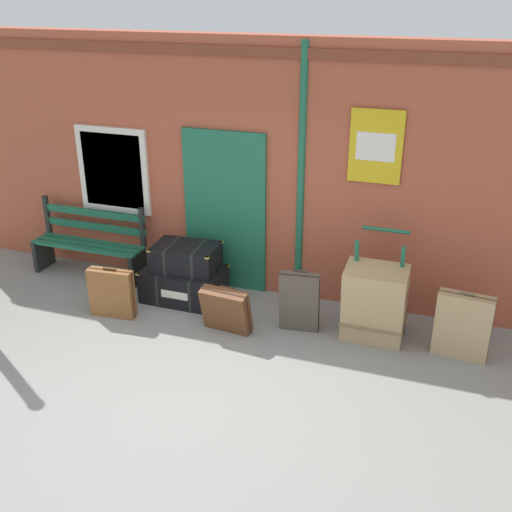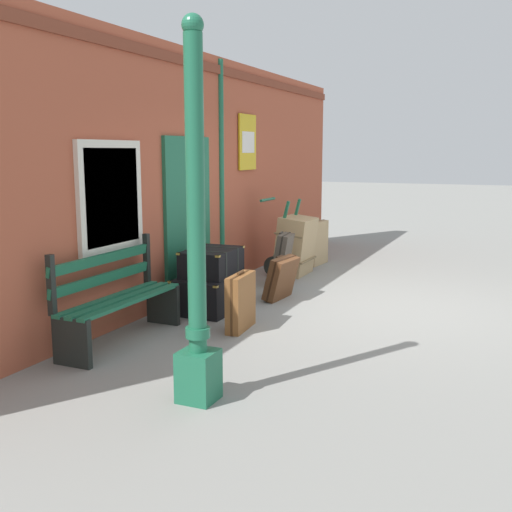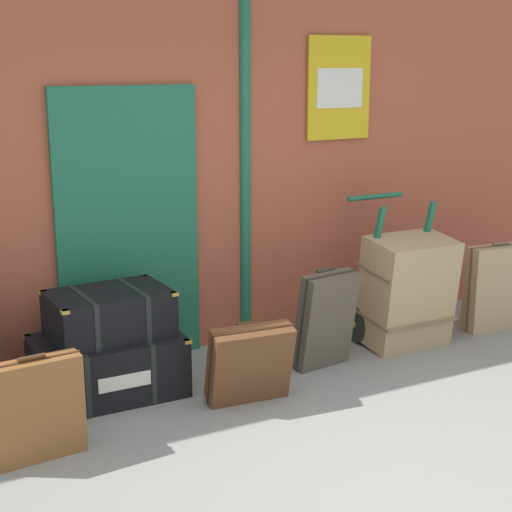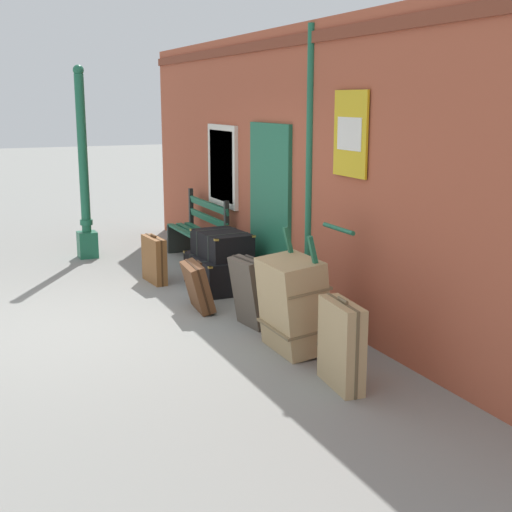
# 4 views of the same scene
# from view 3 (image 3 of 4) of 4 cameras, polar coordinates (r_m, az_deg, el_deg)

# --- Properties ---
(ground_plane) EXTENTS (60.00, 60.00, 0.00)m
(ground_plane) POSITION_cam_3_polar(r_m,az_deg,el_deg) (4.45, 8.45, -16.71)
(ground_plane) COLOR gray
(brick_facade) EXTENTS (10.40, 0.35, 3.20)m
(brick_facade) POSITION_cam_3_polar(r_m,az_deg,el_deg) (6.13, -5.58, 7.81)
(brick_facade) COLOR #AD5138
(brick_facade) RESTS_ON ground
(steamer_trunk_base) EXTENTS (1.01, 0.66, 0.43)m
(steamer_trunk_base) POSITION_cam_3_polar(r_m,az_deg,el_deg) (5.55, -10.84, -7.93)
(steamer_trunk_base) COLOR black
(steamer_trunk_base) RESTS_ON ground
(steamer_trunk_middle) EXTENTS (0.84, 0.60, 0.33)m
(steamer_trunk_middle) POSITION_cam_3_polar(r_m,az_deg,el_deg) (5.45, -10.74, -4.18)
(steamer_trunk_middle) COLOR black
(steamer_trunk_middle) RESTS_ON steamer_trunk_base
(porters_trolley) EXTENTS (0.71, 0.66, 1.18)m
(porters_trolley) POSITION_cam_3_polar(r_m,az_deg,el_deg) (6.58, 10.00, -3.75)
(porters_trolley) COLOR black
(porters_trolley) RESTS_ON ground
(large_brown_trunk) EXTENTS (0.70, 0.53, 0.92)m
(large_brown_trunk) POSITION_cam_3_polar(r_m,az_deg,el_deg) (6.39, 11.04, -2.55)
(large_brown_trunk) COLOR tan
(large_brown_trunk) RESTS_ON ground
(suitcase_brown) EXTENTS (0.48, 0.33, 0.78)m
(suitcase_brown) POSITION_cam_3_polar(r_m,az_deg,el_deg) (5.87, 5.13, -4.71)
(suitcase_brown) COLOR #51473D
(suitcase_brown) RESTS_ON ground
(suitcase_umber) EXTENTS (0.59, 0.24, 0.78)m
(suitcase_umber) POSITION_cam_3_polar(r_m,az_deg,el_deg) (7.01, 17.31, -2.22)
(suitcase_umber) COLOR tan
(suitcase_umber) RESTS_ON ground
(suitcase_charcoal) EXTENTS (0.59, 0.34, 0.58)m
(suitcase_charcoal) POSITION_cam_3_polar(r_m,az_deg,el_deg) (5.29, -0.46, -7.93)
(suitcase_charcoal) COLOR brown
(suitcase_charcoal) RESTS_ON ground
(suitcase_tan) EXTENTS (0.57, 0.20, 0.65)m
(suitcase_tan) POSITION_cam_3_polar(r_m,az_deg,el_deg) (4.77, -15.92, -10.82)
(suitcase_tan) COLOR brown
(suitcase_tan) RESTS_ON ground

